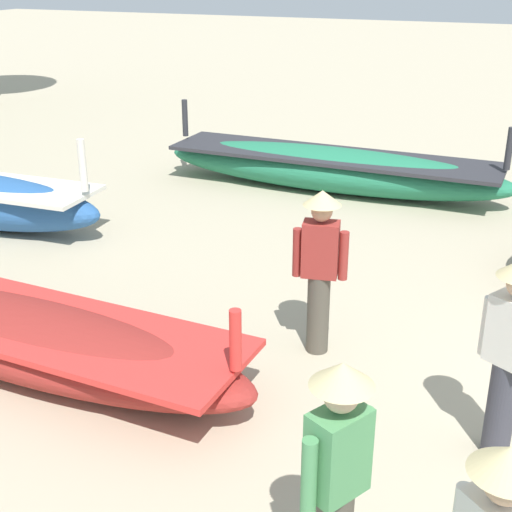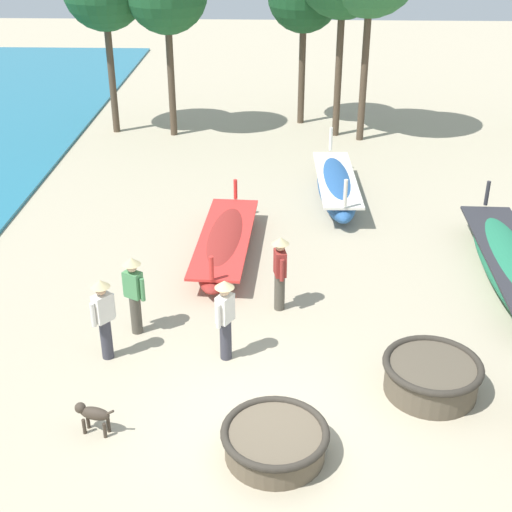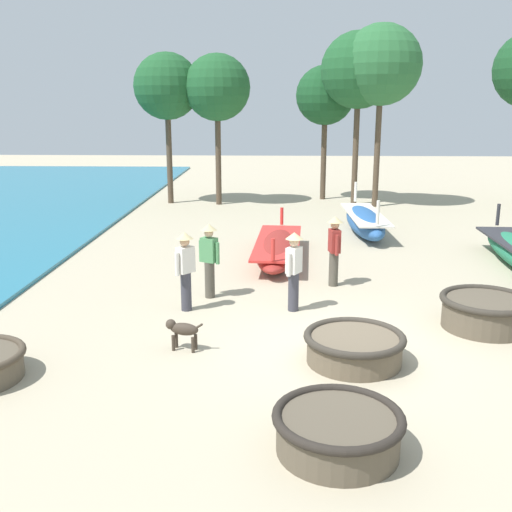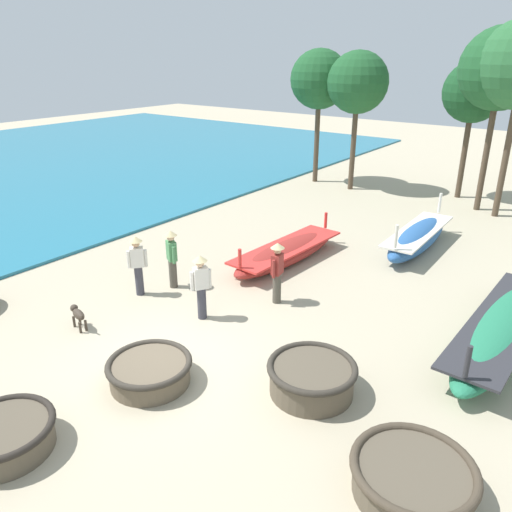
{
  "view_description": "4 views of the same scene",
  "coord_description": "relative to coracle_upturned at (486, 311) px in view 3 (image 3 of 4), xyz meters",
  "views": [
    {
      "loc": [
        -5.76,
        2.01,
        3.64
      ],
      "look_at": [
        -0.2,
        4.25,
        1.11
      ],
      "focal_mm": 50.0,
      "sensor_mm": 36.0,
      "label": 1
    },
    {
      "loc": [
        0.19,
        -9.03,
        7.93
      ],
      "look_at": [
        -0.27,
        3.98,
        1.13
      ],
      "focal_mm": 50.0,
      "sensor_mm": 36.0,
      "label": 2
    },
    {
      "loc": [
        -1.13,
        -9.88,
        4.2
      ],
      "look_at": [
        -1.58,
        2.99,
        0.91
      ],
      "focal_mm": 42.0,
      "sensor_mm": 36.0,
      "label": 3
    },
    {
      "loc": [
        6.82,
        -5.88,
        6.13
      ],
      "look_at": [
        -0.64,
        4.02,
        1.02
      ],
      "focal_mm": 35.0,
      "sensor_mm": 36.0,
      "label": 4
    }
  ],
  "objects": [
    {
      "name": "tree_right_mid",
      "position": [
        -6.5,
        14.33,
        4.45
      ],
      "size": [
        2.72,
        2.72,
        6.19
      ],
      "color": "#4C3D2D",
      "rests_on": "ground"
    },
    {
      "name": "ground_plane",
      "position": [
        -2.89,
        -1.11,
        -0.34
      ],
      "size": [
        80.0,
        80.0,
        0.0
      ],
      "primitive_type": "plane",
      "color": "tan"
    },
    {
      "name": "long_boat_green_hull",
      "position": [
        -1.11,
        8.57,
        0.07
      ],
      "size": [
        1.17,
        4.65,
        1.44
      ],
      "color": "#285693",
      "rests_on": "ground"
    },
    {
      "name": "tree_left_mid",
      "position": [
        0.08,
        14.01,
        5.31
      ],
      "size": [
        3.19,
        3.19,
        7.28
      ],
      "color": "#4C3D2D",
      "rests_on": "ground"
    },
    {
      "name": "coracle_center",
      "position": [
        -3.24,
        -4.33,
        -0.05
      ],
      "size": [
        1.65,
        1.65,
        0.53
      ],
      "color": "brown",
      "rests_on": "ground"
    },
    {
      "name": "fisherman_by_coracle",
      "position": [
        -5.89,
        0.82,
        0.61
      ],
      "size": [
        0.39,
        0.43,
        1.67
      ],
      "color": "#383842",
      "rests_on": "ground"
    },
    {
      "name": "tree_rightmost",
      "position": [
        -8.62,
        14.62,
        4.51
      ],
      "size": [
        2.75,
        2.75,
        6.26
      ],
      "color": "#4C3D2D",
      "rests_on": "ground"
    },
    {
      "name": "coracle_upturned",
      "position": [
        0.0,
        0.0,
        0.0
      ],
      "size": [
        1.74,
        1.74,
        0.63
      ],
      "color": "brown",
      "rests_on": "ground"
    },
    {
      "name": "tree_leftmost",
      "position": [
        -1.95,
        15.95,
        4.16
      ],
      "size": [
        2.55,
        2.55,
        5.81
      ],
      "color": "#4C3D2D",
      "rests_on": "ground"
    },
    {
      "name": "fisherman_hauling",
      "position": [
        -5.49,
        1.68,
        0.61
      ],
      "size": [
        0.48,
        0.36,
        1.67
      ],
      "color": "#4C473D",
      "rests_on": "ground"
    },
    {
      "name": "fisherman_standing_right",
      "position": [
        -3.66,
        0.87,
        0.61
      ],
      "size": [
        0.36,
        0.47,
        1.67
      ],
      "color": "#383842",
      "rests_on": "ground"
    },
    {
      "name": "long_boat_white_hull",
      "position": [
        -3.98,
        5.1,
        -0.03
      ],
      "size": [
        1.43,
        4.8,
        1.08
      ],
      "color": "maroon",
      "rests_on": "ground"
    },
    {
      "name": "dog",
      "position": [
        -5.65,
        -1.26,
        0.03
      ],
      "size": [
        0.68,
        0.31,
        0.55
      ],
      "color": "#3D3328",
      "rests_on": "ground"
    },
    {
      "name": "fisherman_with_hat",
      "position": [
        -2.67,
        2.66,
        0.61
      ],
      "size": [
        0.36,
        0.52,
        1.67
      ],
      "color": "#4C473D",
      "rests_on": "ground"
    },
    {
      "name": "tree_center",
      "position": [
        -0.74,
        14.49,
        5.14
      ],
      "size": [
        3.1,
        3.1,
        7.06
      ],
      "color": "#4C3D2D",
      "rests_on": "ground"
    },
    {
      "name": "coracle_tilted",
      "position": [
        -2.71,
        -1.67,
        -0.06
      ],
      "size": [
        1.7,
        1.7,
        0.51
      ],
      "color": "brown",
      "rests_on": "ground"
    }
  ]
}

